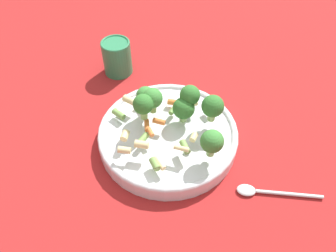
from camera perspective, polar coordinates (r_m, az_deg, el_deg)
ground_plane at (r=0.71m, az=0.00°, el=-2.57°), size 3.00×3.00×0.00m
bowl at (r=0.69m, az=0.00°, el=-1.52°), size 0.29×0.29×0.04m
pasta_salad at (r=0.65m, az=1.55°, el=2.81°), size 0.23×0.21×0.08m
cup at (r=0.86m, az=-8.88°, el=11.82°), size 0.07×0.07×0.09m
spoon at (r=0.66m, az=16.23°, el=-10.92°), size 0.16×0.06×0.01m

